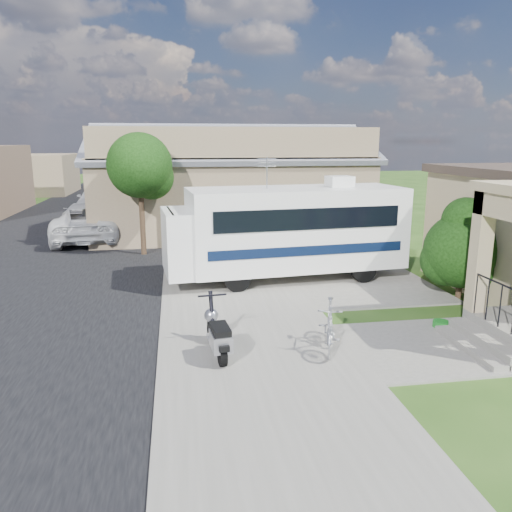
{
  "coord_description": "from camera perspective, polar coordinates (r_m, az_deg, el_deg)",
  "views": [
    {
      "loc": [
        -2.54,
        -10.08,
        4.23
      ],
      "look_at": [
        -0.5,
        2.5,
        1.3
      ],
      "focal_mm": 35.0,
      "sensor_mm": 36.0,
      "label": 1
    }
  ],
  "objects": [
    {
      "name": "motorhome",
      "position": [
        15.39,
        3.58,
        3.11
      ],
      "size": [
        7.49,
        2.97,
        3.75
      ],
      "rotation": [
        0.0,
        0.0,
        0.1
      ],
      "color": "white",
      "rests_on": "ground"
    },
    {
      "name": "ground",
      "position": [
        11.22,
        4.62,
        -9.24
      ],
      "size": [
        120.0,
        120.0,
        0.0
      ],
      "primitive_type": "plane",
      "color": "#204211"
    },
    {
      "name": "scooter",
      "position": [
        10.02,
        -4.42,
        -8.96
      ],
      "size": [
        0.6,
        1.71,
        1.13
      ],
      "rotation": [
        0.0,
        0.0,
        0.09
      ],
      "color": "black",
      "rests_on": "ground"
    },
    {
      "name": "garden_hose",
      "position": [
        12.4,
        20.35,
        -7.45
      ],
      "size": [
        0.37,
        0.37,
        0.16
      ],
      "primitive_type": "cylinder",
      "color": "#156D1C",
      "rests_on": "ground"
    },
    {
      "name": "pickup_truck",
      "position": [
        23.12,
        -18.46,
        3.8
      ],
      "size": [
        3.08,
        6.04,
        1.63
      ],
      "primitive_type": "imported",
      "rotation": [
        0.0,
        0.0,
        3.21
      ],
      "color": "silver",
      "rests_on": "ground"
    },
    {
      "name": "street_tree_a",
      "position": [
        19.19,
        -12.84,
        9.7
      ],
      "size": [
        2.44,
        2.4,
        4.58
      ],
      "color": "black",
      "rests_on": "ground"
    },
    {
      "name": "street_tree_c",
      "position": [
        38.17,
        -11.14,
        11.03
      ],
      "size": [
        2.44,
        2.4,
        4.42
      ],
      "color": "black",
      "rests_on": "ground"
    },
    {
      "name": "warehouse",
      "position": [
        24.29,
        -3.19,
        7.64
      ],
      "size": [
        12.5,
        8.4,
        5.04
      ],
      "color": "#7D654E",
      "rests_on": "ground"
    },
    {
      "name": "bicycle",
      "position": [
        10.4,
        8.4,
        -8.18
      ],
      "size": [
        0.98,
        1.76,
        1.02
      ],
      "primitive_type": "imported",
      "rotation": [
        0.0,
        0.0,
        -0.31
      ],
      "color": "#9F9EA6",
      "rests_on": "ground"
    },
    {
      "name": "shrub",
      "position": [
        14.74,
        22.64,
        0.98
      ],
      "size": [
        2.27,
        2.17,
        2.79
      ],
      "color": "black",
      "rests_on": "ground"
    },
    {
      "name": "walk_slab",
      "position": [
        11.44,
        20.84,
        -9.52
      ],
      "size": [
        4.0,
        3.0,
        0.05
      ],
      "primitive_type": "cube",
      "color": "slate",
      "rests_on": "ground"
    },
    {
      "name": "street_tree_b",
      "position": [
        29.17,
        -11.69,
        11.05
      ],
      "size": [
        2.44,
        2.4,
        4.73
      ],
      "color": "black",
      "rests_on": "ground"
    },
    {
      "name": "van",
      "position": [
        30.06,
        -17.06,
        6.1
      ],
      "size": [
        2.63,
        6.46,
        1.87
      ],
      "primitive_type": "imported",
      "rotation": [
        0.0,
        0.0,
        0.0
      ],
      "color": "silver",
      "rests_on": "ground"
    },
    {
      "name": "street_slab",
      "position": [
        21.11,
        -22.58,
        0.41
      ],
      "size": [
        9.0,
        80.0,
        0.02
      ],
      "primitive_type": "cube",
      "color": "black",
      "rests_on": "ground"
    },
    {
      "name": "distant_bldg_near",
      "position": [
        45.89,
        -25.23,
        8.46
      ],
      "size": [
        8.0,
        7.0,
        3.2
      ],
      "primitive_type": "cube",
      "color": "#7D654E",
      "rests_on": "ground"
    },
    {
      "name": "driveway_slab",
      "position": [
        15.7,
        6.06,
        -2.66
      ],
      "size": [
        7.0,
        6.0,
        0.05
      ],
      "primitive_type": "cube",
      "color": "slate",
      "rests_on": "ground"
    },
    {
      "name": "sidewalk_slab",
      "position": [
        20.57,
        -4.72,
        1.13
      ],
      "size": [
        4.0,
        80.0,
        0.06
      ],
      "primitive_type": "cube",
      "color": "slate",
      "rests_on": "ground"
    }
  ]
}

